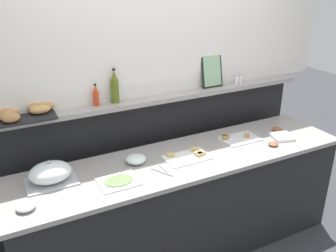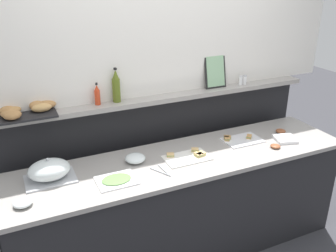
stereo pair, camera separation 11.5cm
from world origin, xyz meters
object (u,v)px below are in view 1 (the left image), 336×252
object	(u,v)px
glass_bowl_medium	(26,207)
bread_basket	(25,113)
serving_tongs	(164,171)
sandwich_platter_side	(239,138)
pepper_shaker	(241,79)
salt_shaker	(237,79)
olive_oil_bottle	(115,87)
hot_sauce_bottle	(96,96)
napkin_stack	(282,137)
condiment_bowl_cream	(277,129)
sandwich_platter_rear	(189,156)
condiment_bowl_teal	(273,144)
framed_picture	(212,71)
serving_cloche	(50,173)
cold_cuts_platter	(119,181)
glass_bowl_large	(136,159)

from	to	relation	value
glass_bowl_medium	bread_basket	distance (m)	0.72
serving_tongs	sandwich_platter_side	bearing A→B (deg)	13.94
pepper_shaker	salt_shaker	bearing A→B (deg)	180.00
olive_oil_bottle	hot_sauce_bottle	size ratio (longest dim) A/B	1.57
napkin_stack	condiment_bowl_cream	bearing A→B (deg)	62.17
napkin_stack	sandwich_platter_side	bearing A→B (deg)	155.49
sandwich_platter_rear	bread_basket	size ratio (longest dim) A/B	0.85
condiment_bowl_teal	salt_shaker	world-z (taller)	salt_shaker
glass_bowl_medium	framed_picture	size ratio (longest dim) A/B	0.41
serving_cloche	sandwich_platter_rear	bearing A→B (deg)	-6.37
condiment_bowl_teal	serving_tongs	distance (m)	1.00
olive_oil_bottle	salt_shaker	bearing A→B (deg)	-1.24
sandwich_platter_side	cold_cuts_platter	distance (m)	1.17
glass_bowl_medium	salt_shaker	distance (m)	2.10
sandwich_platter_side	glass_bowl_large	world-z (taller)	glass_bowl_large
serving_cloche	glass_bowl_large	xyz separation A→B (m)	(0.62, -0.00, -0.05)
sandwich_platter_side	condiment_bowl_teal	xyz separation A→B (m)	(0.18, -0.23, 0.01)
glass_bowl_large	serving_tongs	world-z (taller)	glass_bowl_large
serving_tongs	pepper_shaker	world-z (taller)	pepper_shaker
pepper_shaker	glass_bowl_medium	bearing A→B (deg)	-163.99
glass_bowl_large	salt_shaker	size ratio (longest dim) A/B	1.78
condiment_bowl_teal	hot_sauce_bottle	size ratio (longest dim) A/B	0.47
sandwich_platter_side	glass_bowl_large	xyz separation A→B (m)	(-0.95, 0.02, 0.02)
condiment_bowl_cream	glass_bowl_medium	bearing A→B (deg)	-174.51
glass_bowl_large	condiment_bowl_teal	bearing A→B (deg)	-12.70
napkin_stack	salt_shaker	distance (m)	0.66
glass_bowl_medium	salt_shaker	world-z (taller)	salt_shaker
condiment_bowl_cream	framed_picture	bearing A→B (deg)	138.40
sandwich_platter_rear	glass_bowl_medium	world-z (taller)	glass_bowl_medium
serving_tongs	napkin_stack	bearing A→B (deg)	2.31
napkin_stack	bread_basket	size ratio (longest dim) A/B	0.41
condiment_bowl_cream	framed_picture	xyz separation A→B (m)	(-0.46, 0.41, 0.50)
serving_cloche	framed_picture	bearing A→B (deg)	13.82
salt_shaker	pepper_shaker	distance (m)	0.04
sandwich_platter_rear	glass_bowl_large	bearing A→B (deg)	164.35
bread_basket	pepper_shaker	bearing A→B (deg)	-0.32
sandwich_platter_side	olive_oil_bottle	distance (m)	1.14
glass_bowl_medium	condiment_bowl_teal	xyz separation A→B (m)	(1.94, -0.01, -0.01)
bread_basket	glass_bowl_large	bearing A→B (deg)	-27.00
condiment_bowl_cream	bread_basket	bearing A→B (deg)	169.49
serving_cloche	salt_shaker	bearing A→B (deg)	10.73
condiment_bowl_cream	sandwich_platter_side	bearing A→B (deg)	178.46
napkin_stack	hot_sauce_bottle	world-z (taller)	hot_sauce_bottle
glass_bowl_large	salt_shaker	world-z (taller)	salt_shaker
sandwich_platter_rear	salt_shaker	world-z (taller)	salt_shaker
sandwich_platter_rear	condiment_bowl_cream	bearing A→B (deg)	4.76
cold_cuts_platter	glass_bowl_large	size ratio (longest dim) A/B	1.76
salt_shaker	pepper_shaker	xyz separation A→B (m)	(0.04, 0.00, 0.00)
sandwich_platter_rear	napkin_stack	xyz separation A→B (m)	(0.89, -0.06, 0.00)
glass_bowl_medium	olive_oil_bottle	distance (m)	1.12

